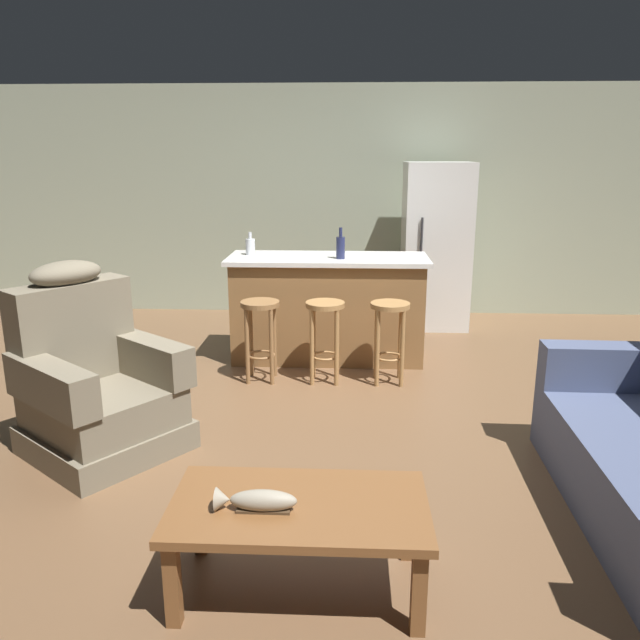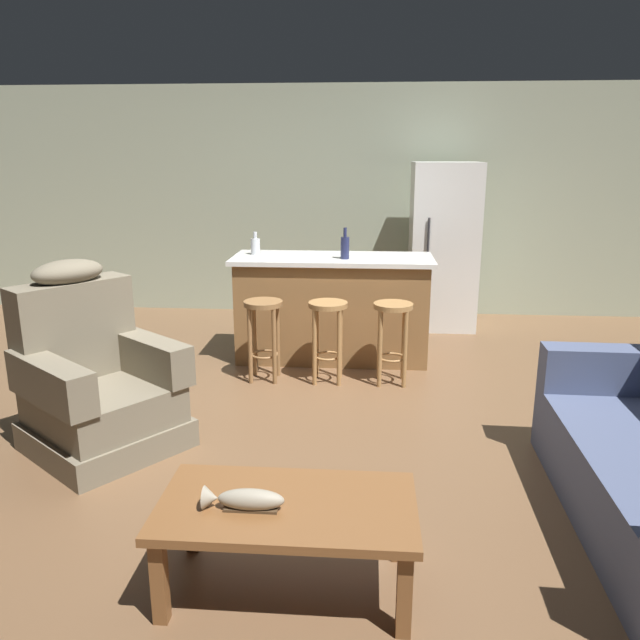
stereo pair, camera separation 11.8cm
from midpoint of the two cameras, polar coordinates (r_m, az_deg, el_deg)
ground_plane at (r=4.60m, az=0.87°, el=-8.74°), size 12.00×12.00×0.00m
back_wall at (r=7.35m, az=2.46°, el=10.73°), size 12.00×0.05×2.60m
coffee_table at (r=2.78m, az=-1.75°, el=-17.35°), size 1.10×0.60×0.42m
fish_figurine at (r=2.70m, az=-5.76°, el=-16.04°), size 0.34×0.10×0.10m
recliner_near_lamp at (r=4.25m, az=-19.08°, el=-5.49°), size 1.18×1.18×1.20m
kitchen_island at (r=5.72m, az=1.73°, el=1.14°), size 1.80×0.70×0.95m
bar_stool_left at (r=5.17m, az=-4.52°, el=-0.50°), size 0.32×0.32×0.68m
bar_stool_middle at (r=5.12m, az=1.37°, el=-0.63°), size 0.32×0.32×0.68m
bar_stool_right at (r=5.12m, az=7.31°, el=-0.74°), size 0.32×0.32×0.68m
refrigerator at (r=6.87m, az=11.67°, el=6.61°), size 0.70×0.69×1.76m
bottle_tall_green at (r=5.50m, az=2.91°, el=6.68°), size 0.08×0.08×0.27m
bottle_short_amber at (r=5.76m, az=-5.34°, el=6.76°), size 0.08×0.08×0.21m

